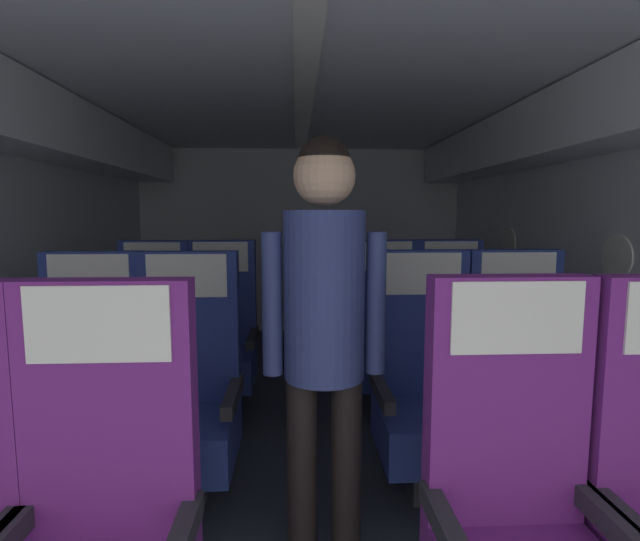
# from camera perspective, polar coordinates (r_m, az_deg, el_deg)

# --- Properties ---
(ground) EXTENTS (3.81, 5.89, 0.02)m
(ground) POSITION_cam_1_polar(r_m,az_deg,el_deg) (2.90, -1.62, -20.47)
(ground) COLOR #2D3342
(fuselage_shell) EXTENTS (3.69, 5.54, 2.10)m
(fuselage_shell) POSITION_cam_1_polar(r_m,az_deg,el_deg) (2.84, -1.82, 11.13)
(fuselage_shell) COLOR silver
(fuselage_shell) RESTS_ON ground
(seat_a_right_window) EXTENTS (0.49, 0.48, 1.14)m
(seat_a_right_window) POSITION_cam_1_polar(r_m,az_deg,el_deg) (1.54, 23.13, -26.89)
(seat_a_right_window) COLOR #38383D
(seat_a_right_window) RESTS_ON ground
(seat_b_left_window) EXTENTS (0.49, 0.48, 1.14)m
(seat_b_left_window) POSITION_cam_1_polar(r_m,az_deg,el_deg) (2.48, -26.17, -13.86)
(seat_b_left_window) COLOR #38383D
(seat_b_left_window) RESTS_ON ground
(seat_b_left_aisle) EXTENTS (0.49, 0.48, 1.14)m
(seat_b_left_aisle) POSITION_cam_1_polar(r_m,az_deg,el_deg) (2.32, -15.77, -14.80)
(seat_b_left_aisle) COLOR #38383D
(seat_b_left_aisle) RESTS_ON ground
(seat_b_right_aisle) EXTENTS (0.49, 0.48, 1.14)m
(seat_b_right_aisle) POSITION_cam_1_polar(r_m,az_deg,el_deg) (2.53, 23.02, -13.29)
(seat_b_right_aisle) COLOR #38383D
(seat_b_right_aisle) RESTS_ON ground
(seat_b_right_window) EXTENTS (0.49, 0.48, 1.14)m
(seat_b_right_window) POSITION_cam_1_polar(r_m,az_deg,el_deg) (2.36, 12.50, -14.30)
(seat_b_right_window) COLOR #38383D
(seat_b_right_window) RESTS_ON ground
(seat_c_left_window) EXTENTS (0.49, 0.48, 1.14)m
(seat_c_left_window) POSITION_cam_1_polar(r_m,az_deg,el_deg) (3.33, -19.56, -8.31)
(seat_c_left_window) COLOR #38383D
(seat_c_left_window) RESTS_ON ground
(seat_c_left_aisle) EXTENTS (0.49, 0.48, 1.14)m
(seat_c_left_aisle) POSITION_cam_1_polar(r_m,az_deg,el_deg) (3.26, -11.89, -8.41)
(seat_c_left_aisle) COLOR #38383D
(seat_c_left_aisle) RESTS_ON ground
(seat_c_right_aisle) EXTENTS (0.49, 0.48, 1.14)m
(seat_c_right_aisle) POSITION_cam_1_polar(r_m,az_deg,el_deg) (3.38, 15.64, -7.96)
(seat_c_right_aisle) COLOR #38383D
(seat_c_right_aisle) RESTS_ON ground
(seat_c_right_window) EXTENTS (0.49, 0.48, 1.14)m
(seat_c_right_window) POSITION_cam_1_polar(r_m,az_deg,el_deg) (3.27, 7.98, -8.27)
(seat_c_right_window) COLOR #38383D
(seat_c_right_window) RESTS_ON ground
(flight_attendant) EXTENTS (0.43, 0.28, 1.57)m
(flight_attendant) POSITION_cam_1_polar(r_m,az_deg,el_deg) (1.65, 0.51, -5.34)
(flight_attendant) COLOR black
(flight_attendant) RESTS_ON ground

